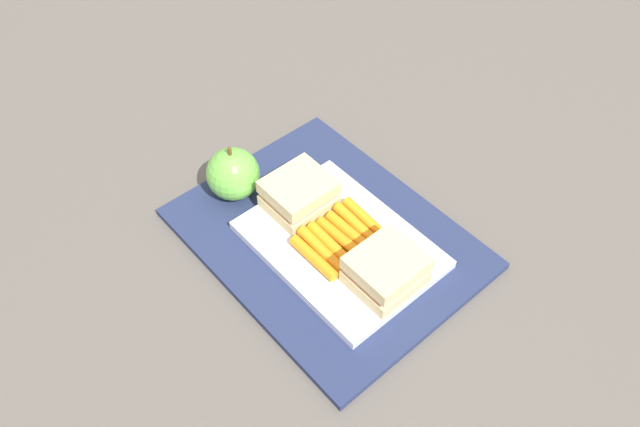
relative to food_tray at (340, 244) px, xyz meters
name	(u,v)px	position (x,y,z in m)	size (l,w,h in m)	color
ground_plane	(326,240)	(0.03, 0.00, -0.02)	(2.40, 2.40, 0.00)	#56514C
lunchbag_mat	(326,238)	(0.03, 0.00, -0.01)	(0.36, 0.28, 0.01)	navy
food_tray	(340,244)	(0.00, 0.00, 0.00)	(0.23, 0.17, 0.01)	white
sandwich_half_left	(386,270)	(-0.08, 0.00, 0.03)	(0.07, 0.08, 0.04)	#DBC189
sandwich_half_right	(299,194)	(0.08, 0.00, 0.03)	(0.07, 0.08, 0.04)	#DBC189
carrot_sticks_bundle	(340,238)	(0.00, 0.00, 0.01)	(0.08, 0.10, 0.02)	orange
apple	(233,174)	(0.16, 0.04, 0.03)	(0.07, 0.07, 0.08)	#66B742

